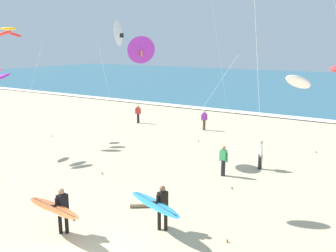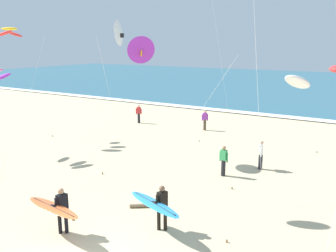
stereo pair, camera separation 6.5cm
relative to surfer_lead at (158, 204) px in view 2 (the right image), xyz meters
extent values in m
cube|color=#2D6075|center=(-1.02, 52.89, -1.01)|extent=(160.00, 60.00, 0.08)
cube|color=white|center=(-1.02, 23.19, -0.97)|extent=(160.00, 1.44, 0.01)
cylinder|color=black|center=(-0.05, 0.13, -0.61)|extent=(0.13, 0.13, 0.88)
cylinder|color=black|center=(0.16, 0.23, -0.61)|extent=(0.13, 0.13, 0.88)
cube|color=black|center=(0.05, 0.18, 0.13)|extent=(0.29, 0.38, 0.60)
cube|color=red|center=(-0.05, 0.21, 0.17)|extent=(0.07, 0.20, 0.32)
sphere|color=brown|center=(0.05, 0.18, 0.55)|extent=(0.21, 0.21, 0.21)
cylinder|color=black|center=(-0.01, -0.04, 0.24)|extent=(0.09, 0.09, 0.26)
cylinder|color=black|center=(-0.09, -0.11, 0.11)|extent=(0.26, 0.15, 0.14)
cylinder|color=black|center=(0.12, 0.40, 0.09)|extent=(0.09, 0.09, 0.56)
ellipsoid|color=#3399D8|center=(-0.05, -0.16, 0.07)|extent=(2.53, 1.23, 0.20)
cube|color=#333333|center=(-0.05, -0.16, 0.10)|extent=(2.09, 0.62, 0.12)
cube|color=#262628|center=(0.95, -0.45, 0.00)|extent=(0.12, 0.04, 0.14)
cylinder|color=black|center=(-2.90, -1.92, -0.61)|extent=(0.13, 0.13, 0.88)
cylinder|color=black|center=(-2.74, -1.77, -0.61)|extent=(0.13, 0.13, 0.88)
cube|color=black|center=(-2.82, -1.84, 0.13)|extent=(0.23, 0.36, 0.60)
cube|color=blue|center=(-2.93, -1.83, 0.17)|extent=(0.03, 0.20, 0.32)
sphere|color=#A87A59|center=(-2.82, -1.84, 0.55)|extent=(0.21, 0.21, 0.21)
cylinder|color=black|center=(-2.84, -2.07, 0.24)|extent=(0.09, 0.09, 0.26)
cylinder|color=black|center=(-2.91, -2.16, 0.11)|extent=(0.26, 0.10, 0.14)
cylinder|color=black|center=(-2.80, -1.61, 0.09)|extent=(0.09, 0.09, 0.56)
ellipsoid|color=orange|center=(-2.86, -2.20, 0.07)|extent=(2.64, 0.83, 0.10)
cube|color=#333333|center=(-2.86, -2.20, 0.10)|extent=(2.27, 0.25, 0.04)
cube|color=#262628|center=(-1.77, -2.31, 0.00)|extent=(0.12, 0.02, 0.14)
ellipsoid|color=purple|center=(-12.25, 2.60, 3.70)|extent=(0.67, 1.21, 0.54)
cone|color=purple|center=(-2.06, 1.97, 5.31)|extent=(1.05, 1.07, 1.10)
cube|color=yellow|center=(-2.06, 1.97, 5.17)|extent=(0.30, 0.29, 0.24)
cylinder|color=silver|center=(-0.61, 3.49, 2.05)|extent=(2.90, 3.06, 6.01)
cylinder|color=brown|center=(0.83, 5.01, -1.00)|extent=(0.06, 0.06, 0.10)
ellipsoid|color=red|center=(-16.40, 6.68, 6.21)|extent=(1.21, 1.04, 0.53)
ellipsoid|color=yellow|center=(-15.92, 5.94, 6.55)|extent=(1.21, 1.04, 0.20)
ellipsoid|color=red|center=(-15.43, 5.21, 6.21)|extent=(1.21, 1.04, 0.53)
cylinder|color=silver|center=(-14.92, 6.60, 2.58)|extent=(2.00, 1.32, 7.07)
cylinder|color=brown|center=(-13.93, 7.25, -1.00)|extent=(0.06, 0.06, 0.10)
ellipsoid|color=white|center=(4.38, 0.07, 4.54)|extent=(0.67, 1.35, 0.60)
cone|color=white|center=(-6.78, 6.49, 6.14)|extent=(0.74, 1.45, 1.45)
cube|color=black|center=(-6.78, 6.49, 6.00)|extent=(0.50, 0.20, 0.24)
cylinder|color=silver|center=(-6.20, 4.91, 2.47)|extent=(1.17, 3.17, 6.84)
cylinder|color=brown|center=(-5.62, 3.33, -1.00)|extent=(0.06, 0.06, 0.10)
cylinder|color=silver|center=(3.32, -0.29, 5.38)|extent=(1.90, 1.84, 12.66)
cylinder|color=brown|center=(2.38, 0.62, -1.00)|extent=(0.06, 0.06, 0.10)
cylinder|color=silver|center=(-3.51, 12.87, 5.44)|extent=(1.33, 2.61, 12.79)
cylinder|color=brown|center=(-4.17, 11.57, -1.00)|extent=(0.06, 0.06, 0.10)
cylinder|color=brown|center=(3.21, 13.10, -1.00)|extent=(0.06, 0.06, 0.10)
cylinder|color=black|center=(-0.21, 6.40, -0.63)|extent=(0.22, 0.22, 0.84)
cube|color=#339351|center=(-0.21, 6.40, 0.06)|extent=(0.34, 0.23, 0.54)
sphere|color=#A87A59|center=(-0.21, 6.40, 0.44)|extent=(0.20, 0.20, 0.20)
cylinder|color=#339351|center=(-0.41, 6.44, -0.04)|extent=(0.08, 0.08, 0.50)
cylinder|color=#339351|center=(0.00, 6.37, -0.04)|extent=(0.08, 0.08, 0.50)
cylinder|color=#4C3D2D|center=(-5.34, 14.87, -0.63)|extent=(0.22, 0.22, 0.84)
cube|color=purple|center=(-5.34, 14.87, 0.06)|extent=(0.36, 0.34, 0.54)
sphere|color=tan|center=(-5.34, 14.87, 0.44)|extent=(0.20, 0.20, 0.20)
cylinder|color=purple|center=(-5.18, 15.00, -0.04)|extent=(0.08, 0.08, 0.50)
cylinder|color=purple|center=(-5.51, 14.74, -0.04)|extent=(0.08, 0.08, 0.50)
cylinder|color=black|center=(1.11, 8.37, -0.63)|extent=(0.22, 0.22, 0.84)
cube|color=white|center=(1.11, 8.37, 0.06)|extent=(0.27, 0.36, 0.54)
sphere|color=tan|center=(1.11, 8.37, 0.44)|extent=(0.20, 0.20, 0.20)
cylinder|color=white|center=(1.17, 8.17, -0.04)|extent=(0.08, 0.08, 0.50)
cylinder|color=white|center=(1.04, 8.56, -0.04)|extent=(0.08, 0.08, 0.50)
cylinder|color=black|center=(-11.28, 14.27, -0.63)|extent=(0.22, 0.22, 0.84)
cube|color=red|center=(-11.28, 14.27, 0.06)|extent=(0.37, 0.31, 0.54)
sphere|color=beige|center=(-11.28, 14.27, 0.44)|extent=(0.20, 0.20, 0.20)
cylinder|color=red|center=(-11.09, 14.38, -0.04)|extent=(0.08, 0.08, 0.50)
cylinder|color=red|center=(-11.46, 14.17, -0.04)|extent=(0.08, 0.08, 0.50)
cylinder|color=#846B4C|center=(-1.50, 1.37, -0.97)|extent=(1.17, 0.90, 0.16)
camera|label=1|loc=(6.30, -9.70, 5.51)|focal=37.95mm
camera|label=2|loc=(6.36, -9.67, 5.51)|focal=37.95mm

